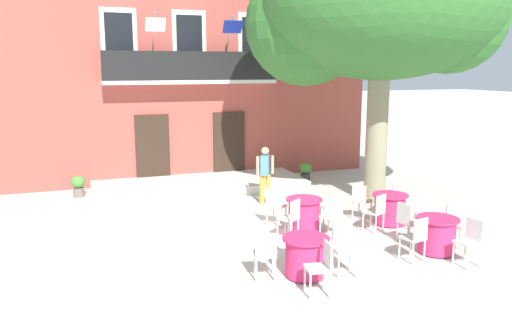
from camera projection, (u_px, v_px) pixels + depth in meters
ground_plane at (244, 222)px, 12.43m from camera, size 120.00×120.00×0.00m
building_facade at (178, 69)px, 18.15m from camera, size 13.00×5.09×7.50m
entrance_step_platform at (200, 185)px, 15.84m from camera, size 6.60×2.43×0.25m
plane_tree at (378, 10)px, 13.43m from camera, size 6.89×6.05×7.48m
cafe_table_near_tree at (304, 214)px, 11.82m from camera, size 0.86×0.86×0.76m
cafe_chair_near_tree_0 at (291, 216)px, 11.14m from camera, size 0.56×0.56×0.91m
cafe_chair_near_tree_1 at (333, 213)px, 11.37m from camera, size 0.54×0.54×0.91m
cafe_chair_near_tree_2 at (320, 201)px, 12.39m from camera, size 0.54×0.54×0.91m
cafe_chair_near_tree_3 at (275, 204)px, 12.12m from camera, size 0.56×0.56×0.91m
cafe_table_middle at (305, 256)px, 9.15m from camera, size 0.86×0.86×0.76m
cafe_chair_middle_0 at (344, 246)px, 9.31m from camera, size 0.47×0.47×0.91m
cafe_chair_middle_1 at (295, 236)px, 9.85m from camera, size 0.49×0.49×0.91m
cafe_chair_middle_2 at (265, 252)px, 8.99m from camera, size 0.49×0.49×0.91m
cafe_chair_middle_3 at (322, 265)px, 8.41m from camera, size 0.46×0.46×0.91m
cafe_table_front at (390, 209)px, 12.22m from camera, size 0.86×0.86×0.76m
cafe_chair_front_0 at (377, 210)px, 11.62m from camera, size 0.54×0.54×0.91m
cafe_chair_front_1 at (422, 208)px, 11.83m from camera, size 0.56×0.56×0.91m
cafe_chair_front_2 at (399, 197)px, 12.83m from camera, size 0.55×0.55×0.91m
cafe_chair_front_3 at (361, 199)px, 12.61m from camera, size 0.55×0.55×0.91m
cafe_table_far_side at (437, 235)px, 10.32m from camera, size 0.86×0.86×0.76m
cafe_chair_far_side_0 at (470, 239)px, 9.68m from camera, size 0.45×0.45×0.91m
cafe_chair_far_side_1 at (455, 221)px, 10.78m from camera, size 0.49×0.49×0.91m
cafe_chair_far_side_2 at (407, 220)px, 10.89m from camera, size 0.47×0.47×0.91m
cafe_chair_far_side_3 at (416, 236)px, 9.84m from camera, size 0.48×0.48×0.91m
ground_planter_left at (78, 185)px, 14.83m from camera, size 0.40×0.40×0.64m
ground_planter_right at (306, 170)px, 16.95m from camera, size 0.42×0.42×0.63m
pedestrian_near_entrance at (265, 172)px, 14.03m from camera, size 0.53×0.40×1.62m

